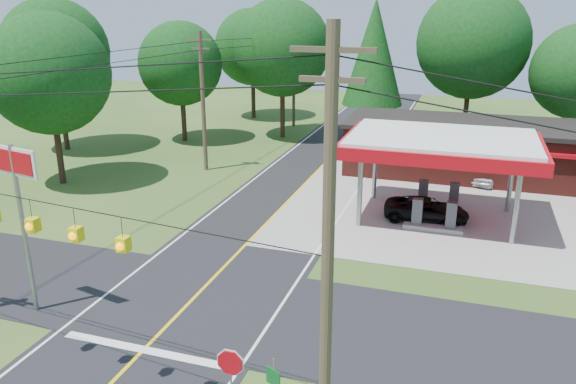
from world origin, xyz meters
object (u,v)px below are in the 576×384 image
(gas_canopy, at_px, (442,147))
(octagonal_stop_sign, at_px, (230,369))
(suv_car, at_px, (426,210))
(sedan_car, at_px, (489,174))
(big_stop_sign, at_px, (17,190))

(gas_canopy, distance_m, octagonal_stop_sign, 19.68)
(gas_canopy, height_order, suv_car, gas_canopy)
(octagonal_stop_sign, bearing_deg, sedan_car, 74.48)
(sedan_car, xyz_separation_m, big_stop_sign, (-17.63, -23.50, 4.49))
(suv_car, relative_size, big_stop_sign, 0.68)
(suv_car, bearing_deg, octagonal_stop_sign, 166.59)
(gas_canopy, distance_m, suv_car, 3.69)
(big_stop_sign, bearing_deg, octagonal_stop_sign, -19.14)
(gas_canopy, relative_size, sedan_car, 2.82)
(suv_car, xyz_separation_m, big_stop_sign, (-14.13, -14.94, 4.48))
(suv_car, height_order, octagonal_stop_sign, octagonal_stop_sign)
(big_stop_sign, xyz_separation_m, octagonal_stop_sign, (10.13, -3.52, -3.22))
(big_stop_sign, bearing_deg, sedan_car, 53.11)
(gas_canopy, relative_size, big_stop_sign, 1.54)
(gas_canopy, bearing_deg, big_stop_sign, -133.36)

